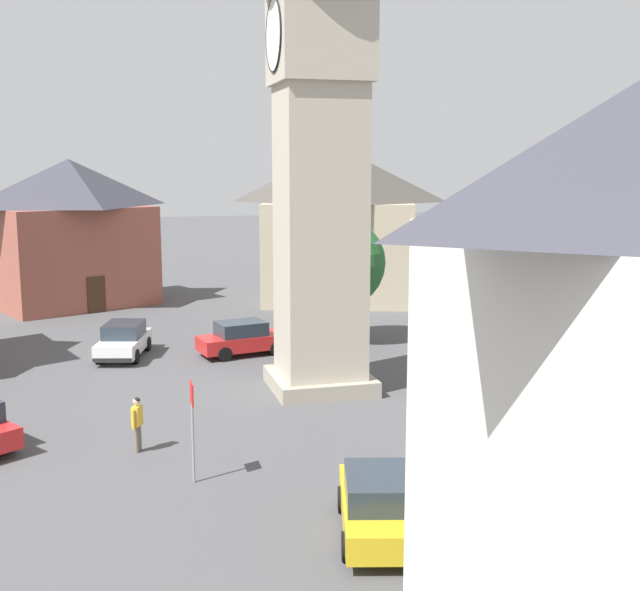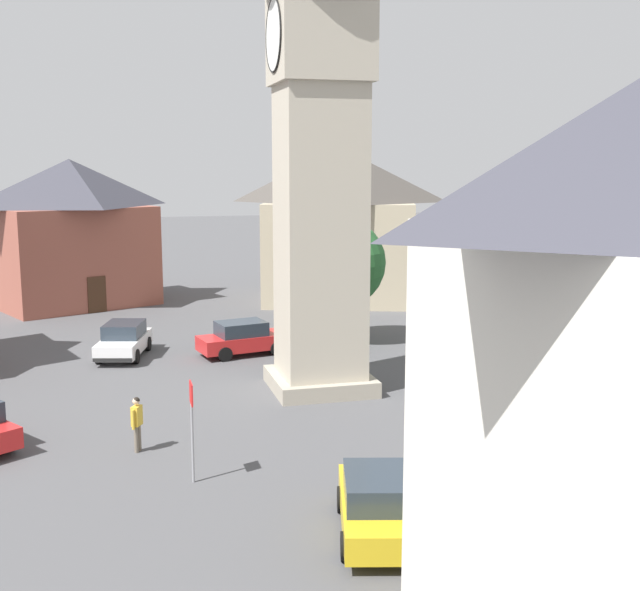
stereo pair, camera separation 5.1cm
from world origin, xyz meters
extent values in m
plane|color=#4C4C4F|center=(0.00, 0.00, 0.00)|extent=(200.00, 200.00, 0.00)
cube|color=#A59C89|center=(0.00, 0.00, 0.30)|extent=(3.72, 3.72, 0.60)
cube|color=#B7AD99|center=(0.00, 0.00, 5.98)|extent=(2.97, 2.97, 10.76)
cube|color=#B7AD99|center=(0.00, 0.00, 13.00)|extent=(3.33, 3.33, 3.27)
cylinder|color=white|center=(0.00, 1.70, 13.00)|extent=(2.50, 0.04, 2.50)
torus|color=black|center=(0.00, 1.71, 13.00)|extent=(2.56, 0.06, 2.56)
cube|color=black|center=(0.00, 1.74, 13.27)|extent=(0.05, 0.02, 0.70)
cube|color=black|center=(0.37, 1.74, 13.00)|extent=(0.95, 0.02, 0.04)
cylinder|color=white|center=(0.00, -1.70, 13.00)|extent=(2.50, 0.04, 2.50)
torus|color=black|center=(0.00, -1.71, 13.00)|extent=(2.56, 0.06, 2.56)
cylinder|color=black|center=(4.02, -10.76, 0.32)|extent=(0.65, 0.54, 0.64)
cube|color=white|center=(-7.14, -7.17, 0.59)|extent=(4.40, 2.68, 0.64)
cube|color=#28333D|center=(-7.28, -7.13, 1.21)|extent=(2.42, 2.04, 0.64)
cylinder|color=black|center=(-5.74, -6.70, 0.32)|extent=(0.67, 0.37, 0.64)
cylinder|color=black|center=(-6.15, -8.25, 0.32)|extent=(0.67, 0.37, 0.64)
cylinder|color=black|center=(-8.13, -6.08, 0.32)|extent=(0.67, 0.37, 0.64)
cylinder|color=black|center=(-8.53, -7.63, 0.32)|extent=(0.67, 0.37, 0.64)
cube|color=black|center=(-5.18, -7.67, 0.37)|extent=(0.53, 1.64, 0.16)
cube|color=gold|center=(12.03, -1.78, 0.59)|extent=(4.39, 2.66, 0.64)
cube|color=#28333D|center=(12.18, -1.81, 1.21)|extent=(2.42, 2.03, 0.64)
cylinder|color=black|center=(10.64, -2.25, 0.32)|extent=(0.67, 0.37, 0.64)
cylinder|color=black|center=(11.04, -0.70, 0.32)|extent=(0.67, 0.37, 0.64)
cylinder|color=black|center=(13.03, -2.86, 0.32)|extent=(0.67, 0.37, 0.64)
cylinder|color=black|center=(13.42, -1.31, 0.32)|extent=(0.67, 0.37, 0.64)
cube|color=black|center=(10.07, -1.28, 0.37)|extent=(0.53, 1.64, 0.16)
cube|color=red|center=(-6.21, -1.89, 0.59)|extent=(2.51, 4.36, 0.64)
cube|color=#28333D|center=(-6.18, -2.04, 1.21)|extent=(1.96, 2.38, 0.64)
cylinder|color=black|center=(-7.24, -0.85, 0.32)|extent=(0.35, 0.67, 0.64)
cylinder|color=black|center=(-5.68, -0.52, 0.32)|extent=(0.35, 0.67, 0.64)
cylinder|color=black|center=(-6.74, -3.26, 0.32)|extent=(0.35, 0.67, 0.64)
cylinder|color=black|center=(-5.17, -2.93, 0.32)|extent=(0.35, 0.67, 0.64)
cube|color=black|center=(-6.62, 0.09, 0.37)|extent=(1.66, 0.46, 0.16)
cylinder|color=black|center=(2.63, 10.93, 0.32)|extent=(0.67, 0.49, 0.64)
cylinder|color=black|center=(1.88, 12.34, 0.32)|extent=(0.67, 0.49, 0.64)
cube|color=black|center=(1.56, 11.27, 0.37)|extent=(0.88, 1.53, 0.16)
cylinder|color=#706656|center=(5.16, -7.05, 0.41)|extent=(0.13, 0.13, 0.82)
cylinder|color=#706656|center=(5.01, -6.96, 0.41)|extent=(0.13, 0.13, 0.82)
cube|color=gold|center=(5.08, -7.00, 1.12)|extent=(0.42, 0.37, 0.60)
cylinder|color=gold|center=(5.29, -7.12, 1.07)|extent=(0.09, 0.09, 0.60)
cylinder|color=gold|center=(4.88, -6.89, 1.07)|extent=(0.09, 0.09, 0.60)
sphere|color=beige|center=(5.08, -7.00, 1.57)|extent=(0.22, 0.22, 0.22)
sphere|color=black|center=(5.09, -7.00, 1.59)|extent=(0.20, 0.20, 0.20)
cylinder|color=brown|center=(-7.43, 3.02, 1.20)|extent=(0.44, 0.44, 2.40)
sphere|color=#28602D|center=(-7.43, 3.02, 3.87)|extent=(4.21, 4.21, 4.21)
cube|color=tan|center=(-18.91, 6.24, 3.09)|extent=(9.79, 10.82, 6.18)
pyramid|color=#47423D|center=(-18.91, 6.24, 7.83)|extent=(10.28, 11.36, 3.31)
cube|color=#422819|center=(-15.40, 5.08, 1.05)|extent=(0.42, 1.07, 2.10)
cube|color=#995142|center=(-21.34, -9.75, 2.98)|extent=(9.24, 10.37, 5.96)
pyramid|color=#383842|center=(-21.34, -9.75, 7.37)|extent=(9.70, 10.89, 2.82)
cube|color=#422819|center=(-18.47, -8.44, 1.05)|extent=(0.53, 1.03, 2.10)
cylinder|color=gray|center=(7.86, -5.63, 1.10)|extent=(0.07, 0.07, 2.20)
cube|color=red|center=(7.86, -5.63, 2.50)|extent=(0.60, 0.04, 0.60)
camera|label=1|loc=(28.54, -7.58, 8.59)|focal=44.70mm
camera|label=2|loc=(28.55, -7.53, 8.59)|focal=44.70mm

